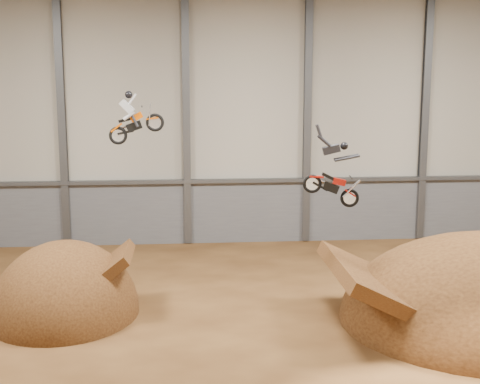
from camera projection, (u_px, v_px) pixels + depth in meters
name	position (u px, v px, depth m)	size (l,w,h in m)	color
floor	(287.00, 349.00, 23.36)	(40.00, 40.00, 0.00)	#432712
back_wall	(247.00, 118.00, 36.82)	(40.00, 0.10, 14.00)	#AFA99B
lower_band_back	(247.00, 212.00, 37.66)	(39.80, 0.18, 3.50)	slate
steel_rail	(247.00, 181.00, 37.19)	(39.80, 0.35, 0.20)	#47494F
steel_column_1	(62.00, 120.00, 35.80)	(0.40, 0.36, 13.90)	#47494F
steel_column_2	(186.00, 119.00, 36.35)	(0.40, 0.36, 13.90)	#47494F
steel_column_3	(307.00, 118.00, 36.89)	(0.40, 0.36, 13.90)	#47494F
steel_column_4	(425.00, 117.00, 37.44)	(0.40, 0.36, 13.90)	#47494F
takeoff_ramp	(65.00, 314.00, 26.73)	(5.87, 6.77, 5.87)	#391F0E
fmx_rider_a	(139.00, 112.00, 27.09)	(2.30, 0.88, 2.08)	#D75300
fmx_rider_b	(328.00, 166.00, 24.75)	(2.90, 0.83, 2.48)	#B51207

